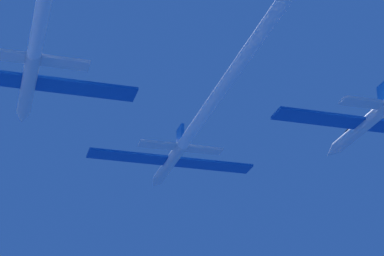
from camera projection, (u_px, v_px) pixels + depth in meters
jet_lead at (204, 114)px, 67.02m from camera, size 16.93×46.92×2.80m
jet_left_wing at (43, 8)px, 49.76m from camera, size 16.93×44.84×2.80m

